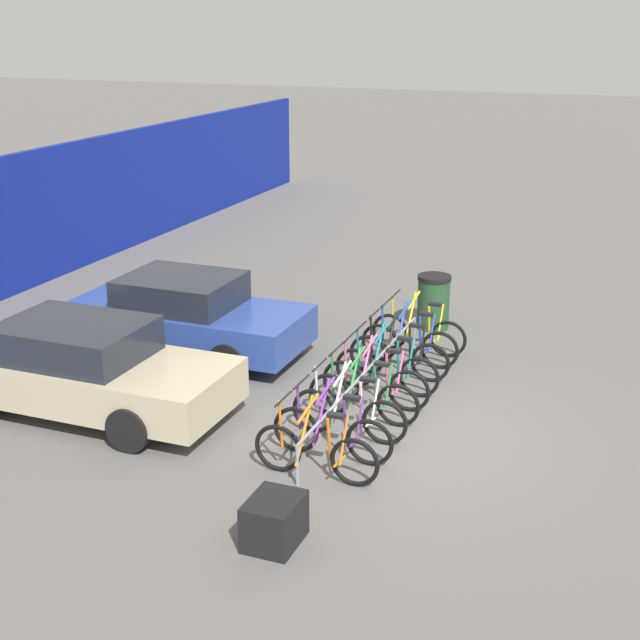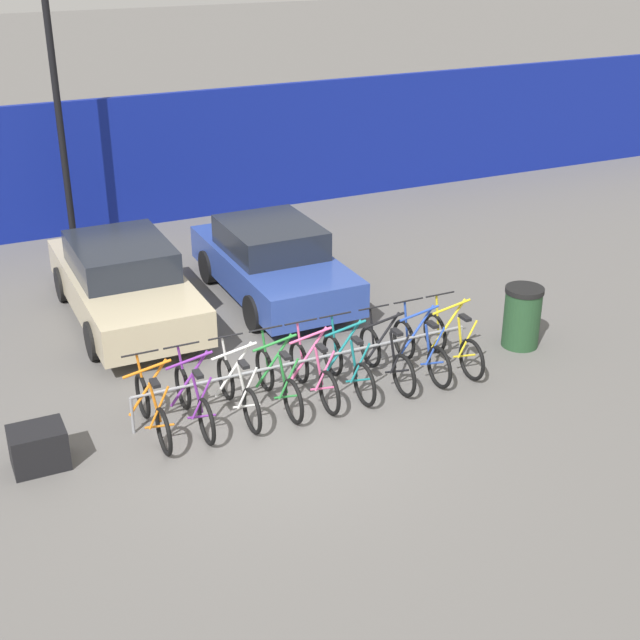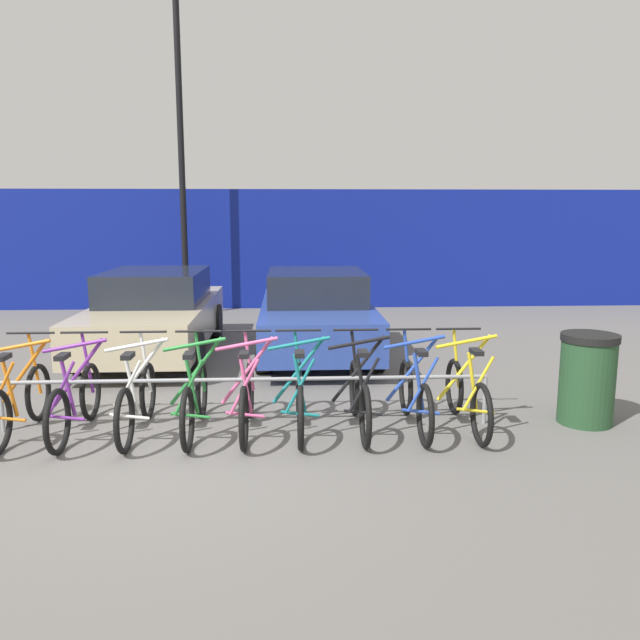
{
  "view_description": "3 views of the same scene",
  "coord_description": "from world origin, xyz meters",
  "px_view_note": "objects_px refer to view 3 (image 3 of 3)",
  "views": [
    {
      "loc": [
        -11.05,
        -3.27,
        5.62
      ],
      "look_at": [
        1.58,
        1.74,
        0.97
      ],
      "focal_mm": 50.0,
      "sensor_mm": 36.0,
      "label": 1
    },
    {
      "loc": [
        -4.06,
        -9.92,
        6.53
      ],
      "look_at": [
        1.19,
        1.16,
        0.91
      ],
      "focal_mm": 50.0,
      "sensor_mm": 36.0,
      "label": 2
    },
    {
      "loc": [
        1.24,
        -6.0,
        2.37
      ],
      "look_at": [
        1.6,
        1.06,
        1.14
      ],
      "focal_mm": 35.0,
      "sensor_mm": 36.0,
      "label": 3
    }
  ],
  "objects_px": {
    "car_blue": "(316,313)",
    "trash_bin": "(587,378)",
    "bike_rack": "(248,384)",
    "bicycle_yellow": "(467,395)",
    "bicycle_pink": "(247,399)",
    "car_beige": "(155,313)",
    "bicycle_white": "(137,400)",
    "bicycle_blue": "(415,396)",
    "bicycle_teal": "(299,398)",
    "bicycle_purple": "(75,401)",
    "bicycle_black": "(359,397)",
    "bicycle_green": "(195,399)",
    "lamp_post": "(181,135)",
    "bicycle_orange": "(19,402)"
  },
  "relations": [
    {
      "from": "bicycle_white",
      "to": "car_blue",
      "type": "xyz_separation_m",
      "value": [
        2.1,
        3.77,
        0.31
      ]
    },
    {
      "from": "bicycle_white",
      "to": "bicycle_teal",
      "type": "bearing_deg",
      "value": -1.04
    },
    {
      "from": "bicycle_pink",
      "to": "bicycle_blue",
      "type": "relative_size",
      "value": 1.0
    },
    {
      "from": "bicycle_green",
      "to": "car_beige",
      "type": "relative_size",
      "value": 0.38
    },
    {
      "from": "bicycle_blue",
      "to": "bicycle_teal",
      "type": "bearing_deg",
      "value": -179.9
    },
    {
      "from": "lamp_post",
      "to": "bicycle_black",
      "type": "bearing_deg",
      "value": -68.57
    },
    {
      "from": "bicycle_pink",
      "to": "bicycle_yellow",
      "type": "height_order",
      "value": "same"
    },
    {
      "from": "bicycle_orange",
      "to": "bicycle_blue",
      "type": "bearing_deg",
      "value": 3.14
    },
    {
      "from": "bicycle_purple",
      "to": "trash_bin",
      "type": "xyz_separation_m",
      "value": [
        5.64,
        0.11,
        0.14
      ]
    },
    {
      "from": "bicycle_green",
      "to": "trash_bin",
      "type": "relative_size",
      "value": 1.66
    },
    {
      "from": "bicycle_white",
      "to": "bicycle_blue",
      "type": "xyz_separation_m",
      "value": [
        3.01,
        0.0,
        0.0
      ]
    },
    {
      "from": "bicycle_white",
      "to": "bicycle_green",
      "type": "xyz_separation_m",
      "value": [
        0.62,
        0.0,
        0.0
      ]
    },
    {
      "from": "bicycle_white",
      "to": "car_beige",
      "type": "xyz_separation_m",
      "value": [
        -0.61,
        3.98,
        0.31
      ]
    },
    {
      "from": "bike_rack",
      "to": "bicycle_yellow",
      "type": "distance_m",
      "value": 2.42
    },
    {
      "from": "bicycle_green",
      "to": "bicycle_pink",
      "type": "height_order",
      "value": "same"
    },
    {
      "from": "bicycle_green",
      "to": "bicycle_black",
      "type": "bearing_deg",
      "value": -2.8
    },
    {
      "from": "bicycle_yellow",
      "to": "car_blue",
      "type": "xyz_separation_m",
      "value": [
        -1.49,
        3.77,
        0.31
      ]
    },
    {
      "from": "bicycle_yellow",
      "to": "car_beige",
      "type": "xyz_separation_m",
      "value": [
        -4.2,
        3.98,
        0.31
      ]
    },
    {
      "from": "bicycle_green",
      "to": "car_blue",
      "type": "height_order",
      "value": "car_blue"
    },
    {
      "from": "bicycle_teal",
      "to": "car_beige",
      "type": "bearing_deg",
      "value": 117.84
    },
    {
      "from": "bicycle_black",
      "to": "lamp_post",
      "type": "relative_size",
      "value": 0.23
    },
    {
      "from": "bicycle_purple",
      "to": "bicycle_blue",
      "type": "distance_m",
      "value": 3.66
    },
    {
      "from": "bicycle_yellow",
      "to": "car_beige",
      "type": "distance_m",
      "value": 5.79
    },
    {
      "from": "car_beige",
      "to": "bicycle_blue",
      "type": "bearing_deg",
      "value": -47.68
    },
    {
      "from": "bicycle_purple",
      "to": "bicycle_black",
      "type": "distance_m",
      "value": 3.05
    },
    {
      "from": "bike_rack",
      "to": "trash_bin",
      "type": "relative_size",
      "value": 5.22
    },
    {
      "from": "bicycle_pink",
      "to": "bicycle_teal",
      "type": "height_order",
      "value": "same"
    },
    {
      "from": "bicycle_blue",
      "to": "trash_bin",
      "type": "height_order",
      "value": "bicycle_blue"
    },
    {
      "from": "bicycle_teal",
      "to": "trash_bin",
      "type": "bearing_deg",
      "value": -0.87
    },
    {
      "from": "bicycle_white",
      "to": "bicycle_black",
      "type": "distance_m",
      "value": 2.4
    },
    {
      "from": "bicycle_teal",
      "to": "bicycle_black",
      "type": "height_order",
      "value": "same"
    },
    {
      "from": "bicycle_pink",
      "to": "bicycle_teal",
      "type": "relative_size",
      "value": 1.0
    },
    {
      "from": "bicycle_blue",
      "to": "car_beige",
      "type": "relative_size",
      "value": 0.38
    },
    {
      "from": "bicycle_white",
      "to": "bicycle_yellow",
      "type": "bearing_deg",
      "value": -1.04
    },
    {
      "from": "car_beige",
      "to": "bicycle_pink",
      "type": "bearing_deg",
      "value": -65.8
    },
    {
      "from": "bicycle_purple",
      "to": "bicycle_black",
      "type": "height_order",
      "value": "same"
    },
    {
      "from": "bicycle_blue",
      "to": "car_blue",
      "type": "bearing_deg",
      "value": 103.69
    },
    {
      "from": "bicycle_yellow",
      "to": "car_blue",
      "type": "relative_size",
      "value": 0.41
    },
    {
      "from": "car_blue",
      "to": "trash_bin",
      "type": "relative_size",
      "value": 4.05
    },
    {
      "from": "bike_rack",
      "to": "bicycle_blue",
      "type": "xyz_separation_m",
      "value": [
        1.84,
        -0.15,
        -0.13
      ]
    },
    {
      "from": "bicycle_teal",
      "to": "lamp_post",
      "type": "xyz_separation_m",
      "value": [
        -2.47,
        7.97,
        3.68
      ]
    },
    {
      "from": "car_blue",
      "to": "trash_bin",
      "type": "bearing_deg",
      "value": -51.71
    },
    {
      "from": "bicycle_pink",
      "to": "trash_bin",
      "type": "distance_m",
      "value": 3.82
    },
    {
      "from": "bike_rack",
      "to": "bicycle_orange",
      "type": "height_order",
      "value": "bicycle_orange"
    },
    {
      "from": "bicycle_pink",
      "to": "car_beige",
      "type": "distance_m",
      "value": 4.37
    },
    {
      "from": "bicycle_teal",
      "to": "car_blue",
      "type": "distance_m",
      "value": 3.8
    },
    {
      "from": "bike_rack",
      "to": "bicycle_pink",
      "type": "bearing_deg",
      "value": -89.32
    },
    {
      "from": "bicycle_blue",
      "to": "bicycle_yellow",
      "type": "distance_m",
      "value": 0.58
    },
    {
      "from": "bicycle_white",
      "to": "bicycle_green",
      "type": "height_order",
      "value": "same"
    },
    {
      "from": "bicycle_pink",
      "to": "car_beige",
      "type": "relative_size",
      "value": 0.38
    }
  ]
}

